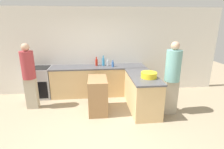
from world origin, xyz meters
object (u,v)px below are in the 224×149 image
Objects in this scene: hot_sauce_bottle at (97,62)px; dish_soap_bottle at (103,62)px; mixing_bowl at (149,75)px; vinegar_bottle_clear at (108,63)px; water_bottle_blue at (113,64)px; island_table at (98,95)px; person_at_peninsula at (172,76)px; range_oven at (40,82)px; person_by_range at (29,74)px.

dish_soap_bottle is at bearing -5.32° from hot_sauce_bottle.
vinegar_bottle_clear is (-0.92, 1.35, 0.01)m from mixing_bowl.
water_bottle_blue is 1.02× the size of vinegar_bottle_clear.
island_table is at bearing -106.26° from vinegar_bottle_clear.
mixing_bowl is at bearing -47.52° from hot_sauce_bottle.
person_at_peninsula is (0.55, -0.11, -0.01)m from mixing_bowl.
dish_soap_bottle is (1.96, 0.10, 0.59)m from range_oven.
person_by_range is at bearing -91.21° from range_oven.
range_oven is 1.05× the size of island_table.
water_bottle_blue is 1.84m from person_at_peninsula.
mixing_bowl is at bearing -7.42° from island_table.
vinegar_bottle_clear is (0.35, 1.19, 0.57)m from island_table.
dish_soap_bottle is (0.21, 1.20, 0.61)m from island_table.
range_oven is 3.85m from person_at_peninsula.
person_at_peninsula reaches higher than range_oven.
dish_soap_bottle is 0.34m from water_bottle_blue.
water_bottle_blue reaches higher than mixing_bowl.
range_oven is 0.88m from person_by_range.
island_table is 2.84× the size of dish_soap_bottle.
dish_soap_bottle is 0.22m from hot_sauce_bottle.
mixing_bowl is 0.21× the size of person_at_peninsula.
range_oven is 0.54× the size of person_by_range.
vinegar_bottle_clear reaches higher than range_oven.
water_bottle_blue is 0.12× the size of person_by_range.
hot_sauce_bottle is (-1.27, 1.38, 0.04)m from mixing_bowl.
hot_sauce_bottle is (-0.21, 0.02, -0.02)m from dish_soap_bottle.
vinegar_bottle_clear is (0.35, -0.03, -0.03)m from hot_sauce_bottle.
person_by_range reaches higher than island_table.
vinegar_bottle_clear reaches higher than mixing_bowl.
mixing_bowl reaches higher than range_oven.
mixing_bowl is at bearing -55.85° from vinegar_bottle_clear.
person_at_peninsula reaches higher than vinegar_bottle_clear.
person_by_range is at bearing -158.65° from vinegar_bottle_clear.
island_table is 3.23× the size of hot_sauce_bottle.
mixing_bowl is at bearing -56.73° from water_bottle_blue.
range_oven is at bearing 157.22° from mixing_bowl.
mixing_bowl is 1.24× the size of dish_soap_bottle.
vinegar_bottle_clear is at bearing 124.15° from mixing_bowl.
person_at_peninsula is (1.81, -0.28, 0.54)m from island_table.
person_by_range reaches higher than mixing_bowl.
island_table is at bearing -11.70° from person_by_range.
island_table is (1.75, -1.10, -0.02)m from range_oven.
hot_sauce_bottle is 0.16× the size of person_by_range.
person_by_range reaches higher than range_oven.
range_oven is at bearing -177.56° from vinegar_bottle_clear.
mixing_bowl is at bearing 168.32° from person_at_peninsula.
person_by_range reaches higher than vinegar_bottle_clear.
dish_soap_bottle reaches higher than range_oven.
mixing_bowl is at bearing -9.93° from person_by_range.
mixing_bowl is 1.87m from hot_sauce_bottle.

